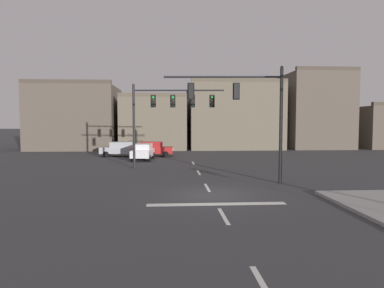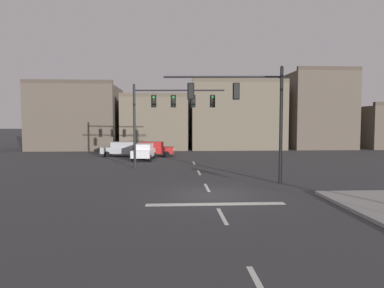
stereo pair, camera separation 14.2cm
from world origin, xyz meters
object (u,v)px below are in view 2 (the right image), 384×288
(car_lot_farside, at_px, (122,149))
(car_lot_nearside, at_px, (153,149))
(signal_mast_far_side, at_px, (166,108))
(car_lot_middle, at_px, (144,151))
(signal_mast_near_side, at_px, (248,105))

(car_lot_farside, bearing_deg, car_lot_nearside, -2.77)
(signal_mast_far_side, height_order, car_lot_nearside, signal_mast_far_side)
(car_lot_nearside, bearing_deg, car_lot_middle, -102.47)
(signal_mast_near_side, distance_m, car_lot_middle, 16.22)
(car_lot_farside, bearing_deg, car_lot_middle, -53.51)
(car_lot_nearside, height_order, car_lot_middle, same)
(signal_mast_near_side, height_order, car_lot_middle, signal_mast_near_side)
(signal_mast_far_side, height_order, car_lot_farside, signal_mast_far_side)
(car_lot_farside, bearing_deg, signal_mast_near_side, -59.96)
(signal_mast_near_side, xyz_separation_m, car_lot_nearside, (-6.67, 17.33, -3.92))
(signal_mast_near_side, xyz_separation_m, signal_mast_far_side, (-5.10, 7.28, 0.09))
(signal_mast_near_side, xyz_separation_m, car_lot_middle, (-7.44, 13.87, -3.92))
(signal_mast_near_side, distance_m, car_lot_nearside, 18.98)
(signal_mast_far_side, bearing_deg, car_lot_farside, 116.15)
(car_lot_middle, bearing_deg, car_lot_farside, 126.49)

